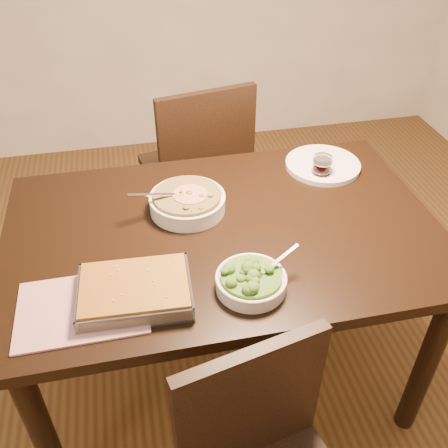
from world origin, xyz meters
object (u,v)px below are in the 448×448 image
object	(u,v)px
table	(223,250)
chair_far	(199,165)
broccoli_bowl	(251,281)
dinner_plate	(323,165)
stew_bowl	(187,201)
wine_tumbler	(322,166)
baking_dish	(135,291)

from	to	relation	value
table	chair_far	distance (m)	0.78
broccoli_bowl	chair_far	xyz separation A→B (m)	(0.03, 1.05, -0.25)
broccoli_bowl	dinner_plate	xyz separation A→B (m)	(0.43, 0.57, -0.02)
stew_bowl	wine_tumbler	distance (m)	0.52
broccoli_bowl	wine_tumbler	xyz separation A→B (m)	(0.40, 0.50, 0.02)
baking_dish	wine_tumbler	world-z (taller)	wine_tumbler
stew_bowl	dinner_plate	size ratio (longest dim) A/B	1.00
baking_dish	stew_bowl	bearing A→B (deg)	64.66
baking_dish	dinner_plate	bearing A→B (deg)	38.83
stew_bowl	table	bearing A→B (deg)	-50.94
broccoli_bowl	wine_tumbler	bearing A→B (deg)	51.73
broccoli_bowl	baking_dish	size ratio (longest dim) A/B	0.69
wine_tumbler	table	bearing A→B (deg)	-151.96
table	stew_bowl	xyz separation A→B (m)	(-0.10, 0.12, 0.13)
stew_bowl	broccoli_bowl	xyz separation A→B (m)	(0.12, -0.40, -0.01)
baking_dish	wine_tumbler	distance (m)	0.86
dinner_plate	chair_far	world-z (taller)	chair_far
baking_dish	wine_tumbler	size ratio (longest dim) A/B	3.83
table	baking_dish	bearing A→B (deg)	-139.71
broccoli_bowl	dinner_plate	bearing A→B (deg)	52.93
chair_far	baking_dish	bearing A→B (deg)	59.83
stew_bowl	dinner_plate	xyz separation A→B (m)	(0.55, 0.17, -0.03)
dinner_plate	chair_far	distance (m)	0.67
table	broccoli_bowl	size ratio (longest dim) A/B	6.41
table	broccoli_bowl	world-z (taller)	broccoli_bowl
broccoli_bowl	chair_far	bearing A→B (deg)	88.60
stew_bowl	baking_dish	distance (m)	0.42
table	broccoli_bowl	xyz separation A→B (m)	(0.02, -0.28, 0.12)
table	wine_tumbler	xyz separation A→B (m)	(0.42, 0.22, 0.14)
baking_dish	chair_far	bearing A→B (deg)	74.33
table	baking_dish	world-z (taller)	baking_dish
broccoli_bowl	baking_dish	xyz separation A→B (m)	(-0.32, 0.03, -0.00)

